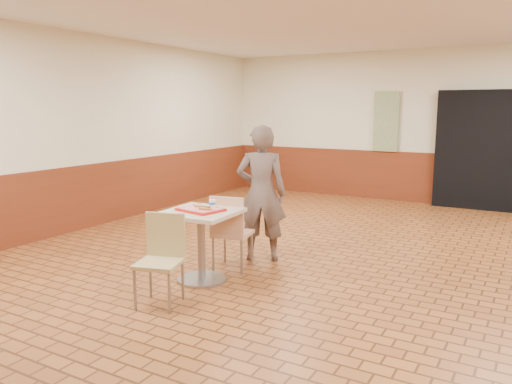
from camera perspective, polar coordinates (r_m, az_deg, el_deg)
The scene contains 12 objects.
room_shell at distance 5.60m, azimuth 7.12°, elevation 5.67°, with size 8.01×10.01×3.01m.
wainscot_band at distance 5.76m, azimuth 6.92°, elevation -4.31°, with size 8.00×10.00×1.00m.
corridor_doorway at distance 10.11m, azimuth 24.34°, elevation 4.36°, with size 1.60×0.22×2.20m, color black.
promo_poster at distance 10.47m, azimuth 14.65°, elevation 7.80°, with size 0.50×0.03×1.20m, color gray.
main_table at distance 5.45m, azimuth -6.30°, elevation -4.78°, with size 0.74×0.74×0.79m.
chair_main_front at distance 4.94m, azimuth -10.74°, elevation -6.96°, with size 0.50×0.50×0.87m.
chair_main_back at distance 5.79m, azimuth -2.96°, elevation -4.21°, with size 0.48×0.48×0.89m.
customer at distance 6.12m, azimuth 0.62°, elevation -0.16°, with size 0.61×0.40×1.68m, color brown.
serving_tray at distance 5.39m, azimuth -6.35°, elevation -1.99°, with size 0.45×0.35×0.03m.
ring_donut at distance 5.48m, azimuth -6.63°, elevation -1.49°, with size 0.10×0.10×0.03m, color #C18846.
long_john_donut at distance 5.29m, azimuth -5.84°, elevation -1.80°, with size 0.16×0.08×0.05m.
paper_cup at distance 5.39m, azimuth -5.01°, elevation -1.34°, with size 0.07×0.07×0.09m.
Camera 1 is at (2.15, -5.16, 1.88)m, focal length 35.00 mm.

